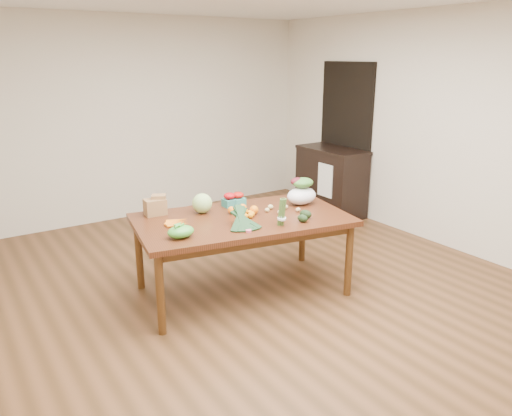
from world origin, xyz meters
TOP-DOWN VIEW (x-y plane):
  - floor at (0.00, 0.00)m, footprint 6.00×6.00m
  - room_walls at (0.00, 0.00)m, footprint 5.02×6.02m
  - dining_table at (-0.16, 0.13)m, footprint 2.09×1.40m
  - doorway_dark at (2.48, 1.60)m, footprint 0.02×1.00m
  - cabinet at (2.22, 1.57)m, footprint 0.52×1.02m
  - dish_towel at (1.96, 1.40)m, footprint 0.02×0.28m
  - paper_bag at (-0.79, 0.64)m, footprint 0.29×0.26m
  - cabbage at (-0.40, 0.45)m, footprint 0.19×0.19m
  - strawberry_basket_a at (-0.08, 0.49)m, footprint 0.14×0.14m
  - strawberry_basket_b at (0.01, 0.48)m, footprint 0.14×0.14m
  - orange_a at (-0.19, 0.27)m, footprint 0.07×0.07m
  - orange_b at (-0.09, 0.25)m, footprint 0.09×0.09m
  - orange_c at (-0.02, 0.15)m, footprint 0.08×0.08m
  - mandarin_cluster at (-0.13, 0.13)m, footprint 0.21×0.21m
  - carrots at (-0.74, 0.29)m, footprint 0.25×0.22m
  - snap_pea_bag at (-0.86, -0.05)m, footprint 0.23×0.17m
  - kale_bunch at (-0.31, -0.14)m, footprint 0.39×0.45m
  - asparagus_bundle at (0.01, -0.26)m, footprint 0.10×0.13m
  - potato_a at (0.12, 0.14)m, footprint 0.05×0.04m
  - potato_b at (0.19, 0.02)m, footprint 0.05×0.04m
  - potato_c at (0.33, 0.12)m, footprint 0.05×0.05m
  - potato_d at (0.20, 0.19)m, footprint 0.06×0.05m
  - potato_e at (0.37, -0.02)m, footprint 0.05×0.04m
  - avocado_a at (0.22, -0.28)m, footprint 0.10×0.12m
  - avocado_b at (0.31, -0.22)m, footprint 0.11×0.14m
  - salad_bag at (0.56, 0.16)m, footprint 0.35×0.29m

SIDE VIEW (x-z plane):
  - floor at x=0.00m, z-range 0.00..0.00m
  - dining_table at x=-0.16m, z-range 0.00..0.75m
  - cabinet at x=2.22m, z-range 0.00..0.94m
  - dish_towel at x=1.96m, z-range 0.33..0.78m
  - carrots at x=-0.74m, z-range 0.75..0.78m
  - potato_b at x=0.19m, z-range 0.75..0.79m
  - potato_a at x=0.12m, z-range 0.75..0.79m
  - potato_e at x=0.37m, z-range 0.75..0.79m
  - potato_c at x=0.33m, z-range 0.75..0.79m
  - potato_d at x=0.20m, z-range 0.75..0.80m
  - avocado_a at x=0.22m, z-range 0.75..0.82m
  - orange_a at x=-0.19m, z-range 0.75..0.82m
  - avocado_b at x=0.31m, z-range 0.75..0.83m
  - orange_c at x=-0.02m, z-range 0.75..0.83m
  - mandarin_cluster at x=-0.13m, z-range 0.75..0.83m
  - orange_b at x=-0.09m, z-range 0.75..0.84m
  - snap_pea_bag at x=-0.86m, z-range 0.75..0.85m
  - strawberry_basket_b at x=0.01m, z-range 0.75..0.86m
  - strawberry_basket_a at x=-0.08m, z-range 0.75..0.86m
  - kale_bunch at x=-0.31m, z-range 0.75..0.91m
  - paper_bag at x=-0.79m, z-range 0.75..0.93m
  - cabbage at x=-0.40m, z-range 0.75..0.94m
  - salad_bag at x=0.56m, z-range 0.75..0.99m
  - asparagus_bundle at x=0.01m, z-range 0.75..1.00m
  - doorway_dark at x=2.48m, z-range 0.00..2.10m
  - room_walls at x=0.00m, z-range 0.00..2.70m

